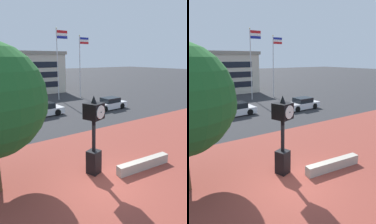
% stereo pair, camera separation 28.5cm
% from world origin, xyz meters
% --- Properties ---
extents(ground_plane, '(200.00, 200.00, 0.00)m').
position_xyz_m(ground_plane, '(0.00, 0.00, 0.00)').
color(ground_plane, '#2D2D30').
extents(plaza_brick_paving, '(44.00, 10.48, 0.01)m').
position_xyz_m(plaza_brick_paving, '(0.00, 1.24, 0.00)').
color(plaza_brick_paving, brown).
rests_on(plaza_brick_paving, ground).
extents(planter_wall, '(3.22, 0.67, 0.50)m').
position_xyz_m(planter_wall, '(2.52, -0.11, 0.25)').
color(planter_wall, '#ADA393').
rests_on(planter_wall, ground).
extents(street_clock, '(0.96, 0.98, 3.93)m').
position_xyz_m(street_clock, '(0.16, 1.02, 2.05)').
color(street_clock, black).
rests_on(street_clock, ground).
extents(car_street_near, '(4.32, 2.07, 1.28)m').
position_xyz_m(car_street_near, '(2.24, 12.89, 0.57)').
color(car_street_near, silver).
rests_on(car_street_near, ground).
extents(car_street_far, '(4.17, 2.00, 1.28)m').
position_xyz_m(car_street_far, '(9.59, 11.40, 0.57)').
color(car_street_far, silver).
rests_on(car_street_far, ground).
extents(flagpole_primary, '(1.65, 0.14, 9.37)m').
position_xyz_m(flagpole_primary, '(7.58, 19.70, 5.55)').
color(flagpole_primary, silver).
rests_on(flagpole_primary, ground).
extents(flagpole_secondary, '(1.56, 0.14, 8.67)m').
position_xyz_m(flagpole_secondary, '(11.04, 19.70, 5.06)').
color(flagpole_secondary, silver).
rests_on(flagpole_secondary, ground).
extents(street_lamp_post, '(0.36, 0.36, 6.80)m').
position_xyz_m(street_lamp_post, '(-0.30, 16.78, 4.15)').
color(street_lamp_post, '#4C4C51').
rests_on(street_lamp_post, ground).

